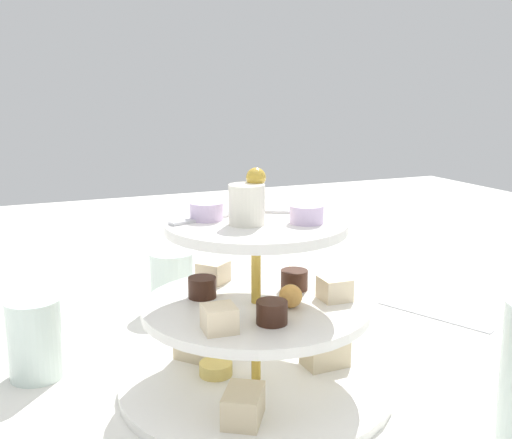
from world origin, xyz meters
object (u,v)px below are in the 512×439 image
(tiered_serving_stand, at_px, (256,323))
(water_glass_mid_back, at_px, (35,338))
(teacup_with_saucer, at_px, (271,283))
(butter_knife_right, at_px, (433,316))
(water_glass_short_left, at_px, (172,280))

(tiered_serving_stand, distance_m, water_glass_mid_back, 0.25)
(teacup_with_saucer, bearing_deg, tiered_serving_stand, 62.18)
(tiered_serving_stand, height_order, teacup_with_saucer, tiered_serving_stand)
(water_glass_mid_back, bearing_deg, tiered_serving_stand, 150.51)
(teacup_with_saucer, height_order, butter_knife_right, teacup_with_saucer)
(butter_knife_right, bearing_deg, water_glass_short_left, 37.48)
(water_glass_short_left, distance_m, butter_knife_right, 0.37)
(teacup_with_saucer, xyz_separation_m, water_glass_mid_back, (0.35, 0.13, 0.02))
(tiered_serving_stand, distance_m, water_glass_short_left, 0.27)
(water_glass_short_left, distance_m, teacup_with_saucer, 0.15)
(water_glass_mid_back, bearing_deg, butter_knife_right, 176.80)
(tiered_serving_stand, height_order, water_glass_short_left, tiered_serving_stand)
(teacup_with_saucer, bearing_deg, water_glass_short_left, -7.21)
(tiered_serving_stand, height_order, water_glass_mid_back, tiered_serving_stand)
(tiered_serving_stand, relative_size, teacup_with_saucer, 3.22)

